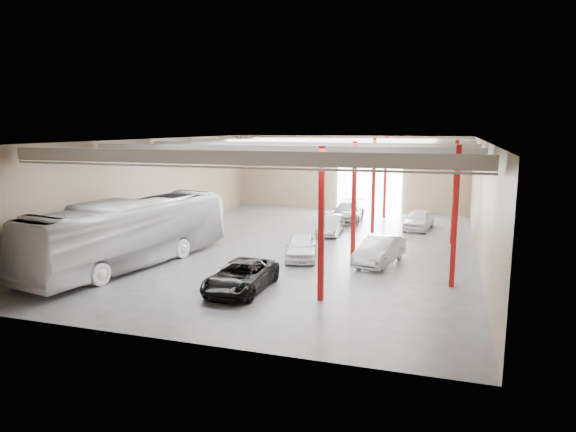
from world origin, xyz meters
The scene contains 8 objects.
depot_shell centered at (0.13, 0.48, 4.98)m, with size 22.12×32.12×7.06m.
coach_bus centered at (-7.93, -7.39, 1.90)m, with size 3.20×13.66×3.81m, color silver.
black_sedan centered at (-0.21, -9.78, 0.72)m, with size 2.40×5.21×1.45m, color black.
car_row_a centered at (0.85, -3.00, 0.75)m, with size 1.76×4.38×1.49m, color white.
car_row_b centered at (0.93, 4.50, 0.71)m, with size 1.50×4.30×1.42m, color #B3B2B8.
car_row_c centered at (1.16, 10.07, 0.81)m, with size 2.27×5.59×1.62m, color slate.
car_right_near centered at (5.50, -2.76, 0.78)m, with size 1.66×4.76×1.57m, color #ABACB0.
car_right_far centered at (7.03, 8.37, 0.76)m, with size 1.80×4.48×1.53m, color white.
Camera 1 is at (9.17, -31.82, 7.83)m, focal length 32.00 mm.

